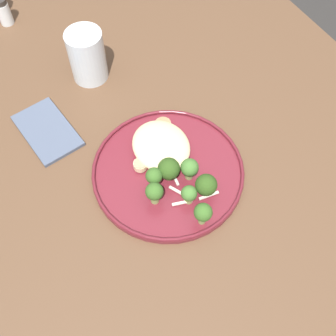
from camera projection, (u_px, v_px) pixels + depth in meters
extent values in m
plane|color=#2D2B28|center=(173.00, 279.00, 1.47)|extent=(6.00, 6.00, 0.00)
cube|color=brown|center=(177.00, 167.00, 0.85)|extent=(1.40, 1.00, 0.04)
cube|color=#4B3422|center=(190.00, 42.00, 1.58)|extent=(0.06, 0.06, 0.70)
cylinder|color=maroon|center=(168.00, 172.00, 0.82)|extent=(0.29, 0.29, 0.01)
torus|color=maroon|center=(168.00, 170.00, 0.81)|extent=(0.29, 0.29, 0.01)
ellipsoid|color=beige|center=(161.00, 146.00, 0.83)|extent=(0.13, 0.11, 0.03)
cylinder|color=#DBB77A|center=(163.00, 125.00, 0.86)|extent=(0.03, 0.03, 0.01)
cylinder|color=#8E774F|center=(163.00, 123.00, 0.85)|extent=(0.03, 0.03, 0.00)
cylinder|color=#DBB77A|center=(156.00, 164.00, 0.81)|extent=(0.03, 0.03, 0.02)
cylinder|color=#8E774F|center=(156.00, 161.00, 0.80)|extent=(0.03, 0.03, 0.00)
cylinder|color=beige|center=(163.00, 156.00, 0.82)|extent=(0.03, 0.03, 0.01)
cylinder|color=#988766|center=(162.00, 153.00, 0.82)|extent=(0.03, 0.03, 0.00)
cylinder|color=beige|center=(145.00, 145.00, 0.83)|extent=(0.03, 0.03, 0.02)
cylinder|color=#988766|center=(145.00, 143.00, 0.83)|extent=(0.03, 0.03, 0.00)
cylinder|color=beige|center=(140.00, 165.00, 0.81)|extent=(0.03, 0.03, 0.01)
cylinder|color=#988766|center=(140.00, 163.00, 0.81)|extent=(0.02, 0.02, 0.00)
cylinder|color=#DBB77A|center=(157.00, 148.00, 0.83)|extent=(0.03, 0.03, 0.02)
cylinder|color=#8E774F|center=(157.00, 145.00, 0.82)|extent=(0.03, 0.03, 0.00)
cylinder|color=#E5C689|center=(170.00, 145.00, 0.84)|extent=(0.03, 0.03, 0.01)
cylinder|color=#958159|center=(170.00, 144.00, 0.83)|extent=(0.03, 0.03, 0.00)
cylinder|color=#89A356|center=(155.00, 198.00, 0.77)|extent=(0.02, 0.02, 0.02)
sphere|color=#386023|center=(154.00, 191.00, 0.75)|extent=(0.03, 0.03, 0.03)
cylinder|color=#89A356|center=(187.00, 175.00, 0.80)|extent=(0.02, 0.02, 0.02)
sphere|color=#42702D|center=(187.00, 169.00, 0.78)|extent=(0.03, 0.03, 0.03)
cylinder|color=#89A356|center=(189.00, 198.00, 0.78)|extent=(0.02, 0.02, 0.02)
sphere|color=#42702D|center=(189.00, 193.00, 0.76)|extent=(0.03, 0.03, 0.03)
cylinder|color=#89A356|center=(169.00, 176.00, 0.80)|extent=(0.02, 0.02, 0.02)
sphere|color=#2D4C19|center=(169.00, 169.00, 0.78)|extent=(0.04, 0.04, 0.04)
cylinder|color=#7A994C|center=(154.00, 182.00, 0.79)|extent=(0.02, 0.02, 0.02)
sphere|color=#386023|center=(154.00, 176.00, 0.77)|extent=(0.03, 0.03, 0.03)
cylinder|color=#7A994C|center=(205.00, 191.00, 0.78)|extent=(0.01, 0.01, 0.02)
sphere|color=#2D4C19|center=(206.00, 185.00, 0.76)|extent=(0.04, 0.04, 0.04)
cylinder|color=#89A356|center=(202.00, 218.00, 0.75)|extent=(0.01, 0.01, 0.02)
sphere|color=#386023|center=(203.00, 212.00, 0.73)|extent=(0.03, 0.03, 0.03)
cube|color=silver|center=(179.00, 192.00, 0.79)|extent=(0.04, 0.02, 0.00)
cube|color=silver|center=(209.00, 196.00, 0.78)|extent=(0.01, 0.04, 0.00)
cube|color=silver|center=(182.00, 203.00, 0.78)|extent=(0.02, 0.04, 0.00)
cube|color=silver|center=(173.00, 173.00, 0.81)|extent=(0.06, 0.01, 0.00)
cylinder|color=silver|center=(87.00, 56.00, 0.91)|extent=(0.08, 0.08, 0.12)
cylinder|color=silver|center=(89.00, 63.00, 0.93)|extent=(0.07, 0.07, 0.07)
cube|color=#4C566B|center=(47.00, 131.00, 0.88)|extent=(0.16, 0.11, 0.01)
cylinder|color=white|center=(4.00, 13.00, 1.03)|extent=(0.03, 0.03, 0.05)
cylinder|color=#332D28|center=(0.00, 1.00, 1.00)|extent=(0.03, 0.03, 0.01)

